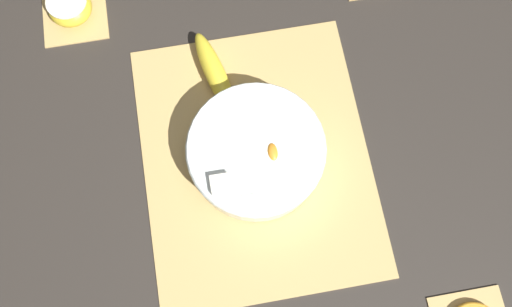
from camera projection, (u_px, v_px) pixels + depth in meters
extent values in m
plane|color=#2D2823|center=(256.00, 159.00, 0.91)|extent=(6.00, 6.00, 0.00)
cube|color=tan|center=(256.00, 158.00, 0.91)|extent=(0.50, 0.41, 0.01)
cube|color=#3D2D19|center=(238.00, 62.00, 0.96)|extent=(0.01, 0.40, 0.00)
cube|color=#3D2D19|center=(243.00, 88.00, 0.95)|extent=(0.01, 0.40, 0.00)
cube|color=#3D2D19|center=(248.00, 115.00, 0.93)|extent=(0.01, 0.40, 0.00)
cube|color=#3D2D19|center=(253.00, 143.00, 0.91)|extent=(0.01, 0.40, 0.00)
cube|color=#3D2D19|center=(259.00, 173.00, 0.90)|extent=(0.01, 0.40, 0.00)
cube|color=#3D2D19|center=(264.00, 203.00, 0.88)|extent=(0.01, 0.40, 0.00)
cube|color=#3D2D19|center=(270.00, 234.00, 0.87)|extent=(0.01, 0.40, 0.00)
cube|color=#3D2D19|center=(276.00, 266.00, 0.85)|extent=(0.01, 0.40, 0.00)
cube|color=tan|center=(75.00, 15.00, 0.99)|extent=(0.13, 0.13, 0.01)
cube|color=#3D2D19|center=(74.00, 9.00, 0.99)|extent=(0.00, 0.12, 0.00)
cube|color=#3D2D19|center=(75.00, 20.00, 0.99)|extent=(0.00, 0.12, 0.00)
cube|color=#3D2D19|center=(76.00, 31.00, 0.98)|extent=(0.00, 0.12, 0.00)
cylinder|color=silver|center=(256.00, 152.00, 0.87)|extent=(0.23, 0.23, 0.07)
torus|color=silver|center=(256.00, 148.00, 0.85)|extent=(0.24, 0.24, 0.01)
cylinder|color=beige|center=(220.00, 184.00, 0.87)|extent=(0.03, 0.03, 0.01)
cylinder|color=beige|center=(232.00, 116.00, 0.91)|extent=(0.03, 0.03, 0.01)
cylinder|color=beige|center=(286.00, 189.00, 0.83)|extent=(0.03, 0.03, 0.01)
cylinder|color=beige|center=(260.00, 180.00, 0.88)|extent=(0.02, 0.02, 0.01)
cylinder|color=beige|center=(304.00, 149.00, 0.85)|extent=(0.03, 0.03, 0.01)
cylinder|color=beige|center=(242.00, 127.00, 0.89)|extent=(0.03, 0.03, 0.01)
cylinder|color=beige|center=(277.00, 115.00, 0.91)|extent=(0.03, 0.03, 0.01)
cylinder|color=beige|center=(304.00, 178.00, 0.86)|extent=(0.03, 0.03, 0.01)
cylinder|color=beige|center=(214.00, 157.00, 0.84)|extent=(0.03, 0.03, 0.01)
cylinder|color=beige|center=(238.00, 192.00, 0.87)|extent=(0.03, 0.03, 0.01)
cylinder|color=beige|center=(283.00, 171.00, 0.85)|extent=(0.03, 0.03, 0.01)
cylinder|color=beige|center=(231.00, 107.00, 0.87)|extent=(0.03, 0.03, 0.01)
cube|color=white|center=(250.00, 126.00, 0.86)|extent=(0.03, 0.03, 0.03)
cube|color=white|center=(233.00, 153.00, 0.86)|extent=(0.03, 0.03, 0.03)
cube|color=white|center=(250.00, 204.00, 0.82)|extent=(0.03, 0.03, 0.03)
cube|color=white|center=(308.00, 139.00, 0.88)|extent=(0.02, 0.02, 0.02)
cube|color=white|center=(287.00, 135.00, 0.90)|extent=(0.03, 0.03, 0.03)
cube|color=white|center=(225.00, 132.00, 0.88)|extent=(0.02, 0.02, 0.02)
cube|color=white|center=(295.00, 115.00, 0.87)|extent=(0.03, 0.03, 0.03)
cube|color=white|center=(221.00, 185.00, 0.82)|extent=(0.03, 0.03, 0.03)
cube|color=white|center=(280.00, 150.00, 0.89)|extent=(0.02, 0.02, 0.02)
cube|color=white|center=(203.00, 156.00, 0.88)|extent=(0.02, 0.02, 0.02)
ellipsoid|color=orange|center=(257.00, 204.00, 0.86)|extent=(0.03, 0.01, 0.01)
ellipsoid|color=orange|center=(273.00, 152.00, 0.84)|extent=(0.03, 0.02, 0.02)
ellipsoid|color=#B2231E|center=(218.00, 126.00, 0.90)|extent=(0.03, 0.02, 0.02)
ellipsoid|color=orange|center=(245.00, 169.00, 0.86)|extent=(0.03, 0.02, 0.01)
ellipsoid|color=orange|center=(258.00, 155.00, 0.85)|extent=(0.03, 0.01, 0.01)
ellipsoid|color=yellow|center=(215.00, 73.00, 0.93)|extent=(0.18, 0.08, 0.04)
sphere|color=#473819|center=(232.00, 112.00, 0.91)|extent=(0.02, 0.02, 0.02)
ellipsoid|color=gold|center=(70.00, 7.00, 0.97)|extent=(0.08, 0.08, 0.05)
cylinder|color=white|center=(66.00, 1.00, 0.95)|extent=(0.08, 0.08, 0.00)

